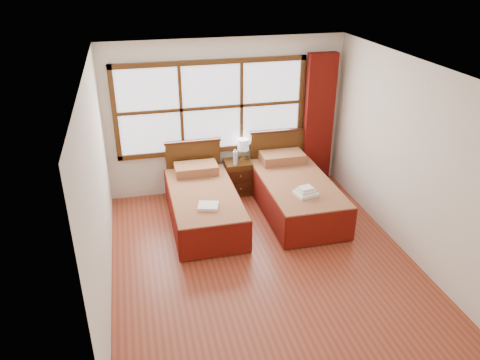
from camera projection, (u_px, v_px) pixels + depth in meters
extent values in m
plane|color=brown|center=(262.00, 258.00, 6.41)|extent=(4.50, 4.50, 0.00)
plane|color=white|center=(266.00, 68.00, 5.27)|extent=(4.50, 4.50, 0.00)
plane|color=silver|center=(226.00, 117.00, 7.81)|extent=(4.00, 0.00, 4.00)
plane|color=silver|center=(98.00, 190.00, 5.42)|extent=(0.00, 4.50, 4.50)
plane|color=silver|center=(407.00, 158.00, 6.26)|extent=(0.00, 4.50, 4.50)
cube|color=white|center=(211.00, 107.00, 7.64)|extent=(3.00, 0.02, 1.40)
cube|color=#48290F|center=(213.00, 150.00, 7.95)|extent=(3.16, 0.06, 0.08)
cube|color=#48290F|center=(210.00, 62.00, 7.30)|extent=(3.16, 0.06, 0.08)
cube|color=#48290F|center=(115.00, 115.00, 7.30)|extent=(0.08, 0.06, 1.56)
cube|color=#48290F|center=(301.00, 101.00, 7.95)|extent=(0.08, 0.06, 1.56)
cube|color=#48290F|center=(181.00, 110.00, 7.52)|extent=(0.05, 0.05, 1.40)
cube|color=#48290F|center=(241.00, 106.00, 7.73)|extent=(0.05, 0.05, 1.40)
cube|color=#48290F|center=(212.00, 108.00, 7.62)|extent=(3.00, 0.05, 0.05)
cube|color=#5C0E09|center=(318.00, 120.00, 8.08)|extent=(0.50, 0.16, 2.30)
cube|color=#3C1A0C|center=(204.00, 214.00, 7.21)|extent=(0.88, 1.76, 0.29)
cube|color=maroon|center=(204.00, 199.00, 7.09)|extent=(0.98, 1.95, 0.24)
cube|color=#67130A|center=(172.00, 211.00, 7.05)|extent=(0.03, 1.95, 0.49)
cube|color=#67130A|center=(235.00, 204.00, 7.26)|extent=(0.03, 1.95, 0.49)
cube|color=#67130A|center=(216.00, 242.00, 6.31)|extent=(0.98, 0.03, 0.49)
cube|color=maroon|center=(196.00, 169.00, 7.63)|extent=(0.69, 0.40, 0.15)
cube|color=#48290F|center=(194.00, 168.00, 7.95)|extent=(0.92, 0.06, 0.95)
cube|color=#3C1A0C|center=(192.00, 142.00, 7.73)|extent=(0.95, 0.08, 0.04)
cube|color=#3C1A0C|center=(295.00, 203.00, 7.52)|extent=(0.93, 1.86, 0.30)
cube|color=maroon|center=(296.00, 188.00, 7.40)|extent=(1.04, 2.06, 0.25)
cube|color=#67130A|center=(265.00, 200.00, 7.35)|extent=(0.03, 2.06, 0.52)
cube|color=#67130A|center=(326.00, 192.00, 7.57)|extent=(0.03, 2.06, 0.52)
cube|color=#67130A|center=(321.00, 229.00, 6.57)|extent=(1.04, 0.03, 0.52)
cube|color=maroon|center=(282.00, 157.00, 7.96)|extent=(0.73, 0.42, 0.16)
cube|color=#48290F|center=(277.00, 159.00, 8.25)|extent=(0.97, 0.06, 1.01)
cube|color=#3C1A0C|center=(278.00, 131.00, 8.02)|extent=(1.01, 0.08, 0.04)
cube|color=#48290F|center=(238.00, 177.00, 8.06)|extent=(0.44, 0.39, 0.59)
cube|color=#3C1A0C|center=(241.00, 188.00, 7.93)|extent=(0.39, 0.02, 0.18)
cube|color=#3C1A0C|center=(241.00, 176.00, 7.83)|extent=(0.39, 0.02, 0.18)
sphere|color=olive|center=(241.00, 189.00, 7.91)|extent=(0.03, 0.03, 0.03)
sphere|color=olive|center=(241.00, 176.00, 7.81)|extent=(0.03, 0.03, 0.03)
cube|color=white|center=(208.00, 206.00, 6.62)|extent=(0.34, 0.31, 0.04)
cube|color=white|center=(306.00, 194.00, 6.89)|extent=(0.35, 0.32, 0.05)
cube|color=white|center=(306.00, 191.00, 6.87)|extent=(0.27, 0.24, 0.04)
cube|color=white|center=(306.00, 188.00, 6.85)|extent=(0.22, 0.20, 0.04)
cylinder|color=gold|center=(243.00, 159.00, 7.99)|extent=(0.12, 0.12, 0.02)
cylinder|color=gold|center=(243.00, 154.00, 7.95)|extent=(0.03, 0.03, 0.16)
cylinder|color=white|center=(243.00, 145.00, 7.87)|extent=(0.19, 0.19, 0.19)
cylinder|color=#ACC6DE|center=(236.00, 157.00, 7.83)|extent=(0.06, 0.06, 0.20)
cylinder|color=blue|center=(236.00, 151.00, 7.78)|extent=(0.03, 0.03, 0.03)
cylinder|color=#ACC6DE|center=(235.00, 158.00, 7.76)|extent=(0.07, 0.07, 0.24)
cylinder|color=blue|center=(235.00, 151.00, 7.70)|extent=(0.03, 0.03, 0.03)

